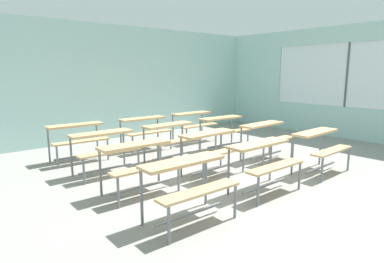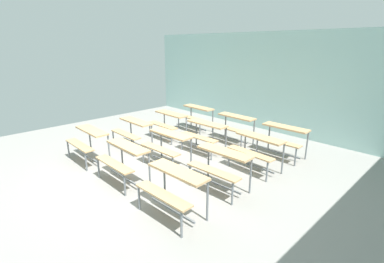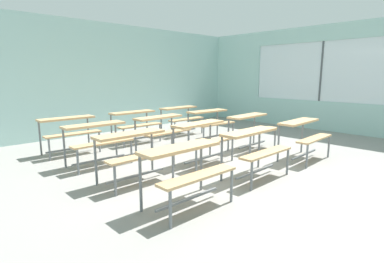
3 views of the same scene
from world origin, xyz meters
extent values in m
cube|color=gray|center=(0.00, 0.00, -0.03)|extent=(10.00, 9.00, 0.05)
cube|color=#A8D1CC|center=(0.00, 4.50, 1.50)|extent=(10.00, 0.12, 3.00)
cube|color=#A8D1CC|center=(5.00, 0.00, 0.42)|extent=(0.12, 9.00, 0.85)
cube|color=#A8D1CC|center=(5.00, 0.00, 2.77)|extent=(0.12, 9.00, 0.45)
cube|color=#A8D1CC|center=(5.00, 3.55, 1.70)|extent=(0.12, 1.90, 1.70)
cube|color=white|center=(5.00, 0.50, 1.70)|extent=(0.02, 4.20, 1.70)
cube|color=#4C5156|center=(5.00, 0.50, 1.70)|extent=(0.06, 0.05, 1.70)
cube|color=tan|center=(-1.44, -0.62, 0.72)|extent=(1.10, 0.33, 0.04)
cube|color=tan|center=(-1.45, -0.94, 0.44)|extent=(1.10, 0.23, 0.03)
cylinder|color=slate|center=(-1.94, -0.48, 0.36)|extent=(0.04, 0.04, 0.72)
cylinder|color=slate|center=(-0.94, -0.48, 0.36)|extent=(0.04, 0.04, 0.72)
cylinder|color=slate|center=(-1.95, -1.03, 0.22)|extent=(0.04, 0.04, 0.44)
cylinder|color=slate|center=(-0.95, -1.03, 0.22)|extent=(0.04, 0.04, 0.44)
cube|color=slate|center=(-1.44, -0.76, 0.10)|extent=(1.00, 0.04, 0.03)
cube|color=tan|center=(0.05, -0.58, 0.72)|extent=(1.10, 0.33, 0.04)
cube|color=tan|center=(0.05, -0.90, 0.44)|extent=(1.10, 0.23, 0.03)
cylinder|color=slate|center=(-0.45, -0.44, 0.36)|extent=(0.04, 0.04, 0.72)
cylinder|color=slate|center=(0.55, -0.44, 0.36)|extent=(0.04, 0.04, 0.72)
cylinder|color=slate|center=(-0.45, -0.99, 0.22)|extent=(0.04, 0.04, 0.44)
cylinder|color=slate|center=(0.55, -0.99, 0.22)|extent=(0.04, 0.04, 0.44)
cube|color=slate|center=(0.05, -0.72, 0.10)|extent=(1.00, 0.04, 0.03)
cube|color=tan|center=(1.59, -0.62, 0.72)|extent=(1.11, 0.36, 0.04)
cube|color=tan|center=(1.60, -0.94, 0.44)|extent=(1.11, 0.26, 0.03)
cylinder|color=slate|center=(1.08, -0.50, 0.36)|extent=(0.04, 0.04, 0.72)
cylinder|color=slate|center=(2.08, -0.46, 0.36)|extent=(0.04, 0.04, 0.72)
cylinder|color=slate|center=(1.10, -1.05, 0.22)|extent=(0.04, 0.04, 0.44)
cylinder|color=slate|center=(2.10, -1.01, 0.22)|extent=(0.04, 0.04, 0.44)
cube|color=slate|center=(1.59, -0.76, 0.10)|extent=(1.00, 0.07, 0.03)
cube|color=tan|center=(-1.42, 0.56, 0.72)|extent=(1.10, 0.33, 0.04)
cube|color=tan|center=(-1.43, 0.24, 0.44)|extent=(1.10, 0.23, 0.03)
cylinder|color=slate|center=(-1.92, 0.70, 0.36)|extent=(0.04, 0.04, 0.72)
cylinder|color=slate|center=(-0.92, 0.70, 0.36)|extent=(0.04, 0.04, 0.72)
cylinder|color=slate|center=(-1.93, 0.15, 0.22)|extent=(0.04, 0.04, 0.44)
cylinder|color=slate|center=(-0.93, 0.15, 0.22)|extent=(0.04, 0.04, 0.44)
cube|color=slate|center=(-1.42, 0.42, 0.10)|extent=(1.00, 0.04, 0.03)
cube|color=tan|center=(0.02, 0.53, 0.72)|extent=(1.11, 0.37, 0.04)
cube|color=tan|center=(0.03, 0.21, 0.44)|extent=(1.11, 0.27, 0.03)
cylinder|color=slate|center=(-0.49, 0.65, 0.36)|extent=(0.04, 0.04, 0.72)
cylinder|color=slate|center=(0.51, 0.70, 0.36)|extent=(0.04, 0.04, 0.72)
cylinder|color=slate|center=(-0.46, 0.10, 0.22)|extent=(0.04, 0.04, 0.44)
cylinder|color=slate|center=(0.54, 0.15, 0.22)|extent=(0.04, 0.04, 0.44)
cube|color=slate|center=(0.03, 0.39, 0.10)|extent=(1.00, 0.08, 0.03)
cube|color=tan|center=(1.56, 0.55, 0.72)|extent=(1.11, 0.37, 0.04)
cube|color=tan|center=(1.57, 0.23, 0.44)|extent=(1.11, 0.27, 0.03)
cylinder|color=slate|center=(1.05, 0.67, 0.36)|extent=(0.04, 0.04, 0.72)
cylinder|color=slate|center=(2.05, 0.71, 0.36)|extent=(0.04, 0.04, 0.72)
cylinder|color=slate|center=(1.08, 0.12, 0.22)|extent=(0.04, 0.04, 0.44)
cylinder|color=slate|center=(2.07, 0.16, 0.22)|extent=(0.04, 0.04, 0.44)
cube|color=slate|center=(1.56, 0.41, 0.10)|extent=(1.00, 0.07, 0.03)
cube|color=tan|center=(-1.42, 1.75, 0.72)|extent=(1.10, 0.33, 0.04)
cube|color=tan|center=(-1.43, 1.43, 0.44)|extent=(1.10, 0.23, 0.03)
cylinder|color=slate|center=(-1.92, 1.89, 0.36)|extent=(0.04, 0.04, 0.72)
cylinder|color=slate|center=(-0.92, 1.89, 0.36)|extent=(0.04, 0.04, 0.72)
cylinder|color=slate|center=(-1.93, 1.34, 0.22)|extent=(0.04, 0.04, 0.44)
cylinder|color=slate|center=(-0.93, 1.34, 0.22)|extent=(0.04, 0.04, 0.44)
cube|color=slate|center=(-1.42, 1.61, 0.10)|extent=(1.00, 0.04, 0.03)
cube|color=tan|center=(0.01, 1.74, 0.72)|extent=(1.11, 0.36, 0.04)
cube|color=tan|center=(0.03, 1.42, 0.44)|extent=(1.11, 0.26, 0.03)
cylinder|color=slate|center=(-0.49, 1.86, 0.36)|extent=(0.04, 0.04, 0.72)
cylinder|color=slate|center=(0.51, 1.89, 0.36)|extent=(0.04, 0.04, 0.72)
cylinder|color=slate|center=(-0.47, 1.31, 0.22)|extent=(0.04, 0.04, 0.44)
cylinder|color=slate|center=(0.53, 1.34, 0.22)|extent=(0.04, 0.04, 0.44)
cube|color=slate|center=(0.02, 1.60, 0.10)|extent=(1.00, 0.07, 0.03)
cube|color=tan|center=(1.55, 1.76, 0.72)|extent=(1.12, 0.38, 0.04)
cube|color=tan|center=(1.53, 1.44, 0.44)|extent=(1.11, 0.28, 0.03)
cylinder|color=slate|center=(1.05, 1.93, 0.36)|extent=(0.04, 0.04, 0.72)
cylinder|color=slate|center=(2.05, 1.87, 0.36)|extent=(0.04, 0.04, 0.72)
cylinder|color=slate|center=(1.03, 1.38, 0.22)|extent=(0.04, 0.04, 0.44)
cylinder|color=slate|center=(2.03, 1.33, 0.22)|extent=(0.04, 0.04, 0.44)
cube|color=slate|center=(1.54, 1.62, 0.10)|extent=(1.00, 0.08, 0.03)
cube|color=tan|center=(-1.46, 2.91, 0.72)|extent=(1.11, 0.35, 0.04)
cube|color=tan|center=(-1.47, 2.59, 0.44)|extent=(1.11, 0.25, 0.03)
cylinder|color=slate|center=(-1.96, 3.06, 0.36)|extent=(0.04, 0.04, 0.72)
cylinder|color=slate|center=(-0.96, 3.04, 0.36)|extent=(0.04, 0.04, 0.72)
cylinder|color=slate|center=(-1.97, 2.51, 0.22)|extent=(0.04, 0.04, 0.44)
cylinder|color=slate|center=(-0.97, 2.49, 0.22)|extent=(0.04, 0.04, 0.44)
cube|color=slate|center=(-1.47, 2.77, 0.10)|extent=(1.00, 0.06, 0.03)
cube|color=tan|center=(0.09, 2.85, 0.72)|extent=(1.10, 0.33, 0.04)
cube|color=tan|center=(0.08, 2.53, 0.44)|extent=(1.10, 0.23, 0.03)
cylinder|color=slate|center=(-0.41, 3.00, 0.36)|extent=(0.04, 0.04, 0.72)
cylinder|color=slate|center=(0.59, 2.98, 0.36)|extent=(0.04, 0.04, 0.72)
cylinder|color=slate|center=(-0.42, 2.45, 0.22)|extent=(0.04, 0.04, 0.44)
cylinder|color=slate|center=(0.58, 2.43, 0.22)|extent=(0.04, 0.04, 0.44)
cube|color=slate|center=(0.09, 2.71, 0.10)|extent=(1.00, 0.04, 0.03)
cube|color=tan|center=(1.55, 2.85, 0.72)|extent=(1.10, 0.33, 0.04)
cube|color=tan|center=(1.56, 2.53, 0.44)|extent=(1.10, 0.23, 0.03)
cylinder|color=slate|center=(1.05, 2.99, 0.36)|extent=(0.04, 0.04, 0.72)
cylinder|color=slate|center=(2.05, 3.00, 0.36)|extent=(0.04, 0.04, 0.72)
cylinder|color=slate|center=(1.06, 2.44, 0.22)|extent=(0.04, 0.04, 0.44)
cylinder|color=slate|center=(2.06, 2.45, 0.22)|extent=(0.04, 0.04, 0.44)
cube|color=slate|center=(1.56, 2.71, 0.10)|extent=(1.00, 0.04, 0.03)
camera|label=1|loc=(-3.77, -3.61, 1.80)|focal=30.36mm
camera|label=2|loc=(4.59, -3.21, 2.62)|focal=26.00mm
camera|label=3|loc=(-3.80, -3.30, 1.60)|focal=28.00mm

